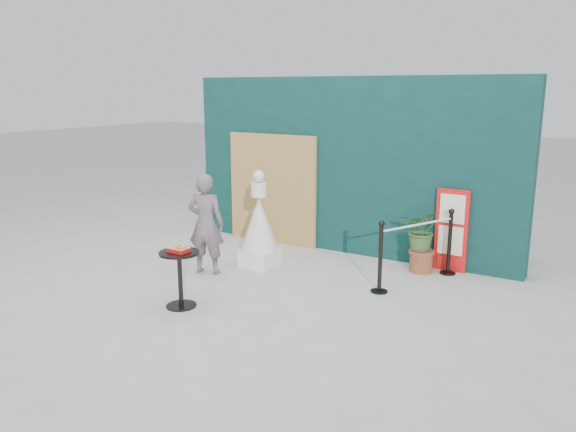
{
  "coord_description": "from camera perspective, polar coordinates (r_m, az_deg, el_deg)",
  "views": [
    {
      "loc": [
        4.12,
        -5.55,
        2.81
      ],
      "look_at": [
        0.0,
        1.2,
        1.0
      ],
      "focal_mm": 35.0,
      "sensor_mm": 36.0,
      "label": 1
    }
  ],
  "objects": [
    {
      "name": "cafe_table",
      "position": [
        7.45,
        -10.93,
        -5.44
      ],
      "size": [
        0.52,
        0.52,
        0.75
      ],
      "color": "black",
      "rests_on": "ground"
    },
    {
      "name": "stanchion_barrier",
      "position": [
        8.41,
        12.93,
        -3.42
      ],
      "size": [
        0.84,
        1.54,
        1.03
      ],
      "color": "black",
      "rests_on": "ground"
    },
    {
      "name": "woman",
      "position": [
        8.66,
        -8.33,
        -0.8
      ],
      "size": [
        0.66,
        0.53,
        1.56
      ],
      "primitive_type": "imported",
      "rotation": [
        0.0,
        0.0,
        3.45
      ],
      "color": "#64555D",
      "rests_on": "ground"
    },
    {
      "name": "ground",
      "position": [
        7.46,
        -4.86,
        -9.28
      ],
      "size": [
        60.0,
        60.0,
        0.0
      ],
      "primitive_type": "plane",
      "color": "#ADAAA5",
      "rests_on": "ground"
    },
    {
      "name": "bamboo_fence",
      "position": [
        10.29,
        -1.62,
        2.76
      ],
      "size": [
        1.8,
        0.08,
        2.0
      ],
      "primitive_type": "cube",
      "color": "tan",
      "rests_on": "ground"
    },
    {
      "name": "menu_board",
      "position": [
        9.05,
        16.27,
        -1.44
      ],
      "size": [
        0.5,
        0.07,
        1.3
      ],
      "color": "red",
      "rests_on": "ground"
    },
    {
      "name": "food_basket",
      "position": [
        7.36,
        -11.01,
        -3.3
      ],
      "size": [
        0.26,
        0.19,
        0.11
      ],
      "color": "#AA1312",
      "rests_on": "cafe_table"
    },
    {
      "name": "back_wall",
      "position": [
        9.72,
        6.02,
        5.08
      ],
      "size": [
        6.0,
        0.3,
        3.0
      ],
      "primitive_type": "cube",
      "color": "#0A2D2B",
      "rests_on": "ground"
    },
    {
      "name": "planter",
      "position": [
        8.92,
        13.5,
        -1.97
      ],
      "size": [
        0.59,
        0.51,
        1.0
      ],
      "color": "brown",
      "rests_on": "ground"
    },
    {
      "name": "statue",
      "position": [
        8.94,
        -2.94,
        -1.19
      ],
      "size": [
        0.61,
        0.61,
        1.56
      ],
      "color": "white",
      "rests_on": "ground"
    }
  ]
}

